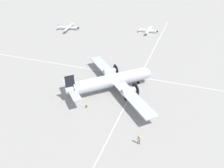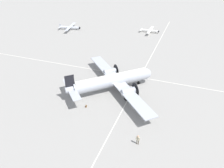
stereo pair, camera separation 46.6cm
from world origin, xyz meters
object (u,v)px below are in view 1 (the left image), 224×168
at_px(airliner_main, 114,80).
at_px(suitcase_near_door, 86,106).
at_px(light_aircraft_taxiing, 69,28).
at_px(light_aircraft_distant, 149,30).
at_px(crew_foreground, 139,139).

bearing_deg(airliner_main, suitcase_near_door, -154.11).
xyz_separation_m(airliner_main, light_aircraft_taxiing, (34.80, 30.06, -1.54)).
height_order(suitcase_near_door, light_aircraft_distant, light_aircraft_distant).
bearing_deg(light_aircraft_distant, airliner_main, -89.10).
relative_size(suitcase_near_door, light_aircraft_taxiing, 0.04).
bearing_deg(suitcase_near_door, light_aircraft_distant, -2.11).
height_order(crew_foreground, light_aircraft_taxiing, light_aircraft_taxiing).
xyz_separation_m(crew_foreground, light_aircraft_distant, (54.59, 9.50, -0.28)).
bearing_deg(light_aircraft_distant, suitcase_near_door, -92.53).
bearing_deg(crew_foreground, light_aircraft_distant, -75.27).
height_order(airliner_main, suitcase_near_door, airliner_main).
relative_size(crew_foreground, light_aircraft_taxiing, 0.16).
bearing_deg(light_aircraft_distant, crew_foreground, -80.55).
xyz_separation_m(light_aircraft_distant, light_aircraft_taxiing, (-6.67, 29.11, 0.07)).
xyz_separation_m(airliner_main, light_aircraft_distant, (41.48, 0.95, -1.61)).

